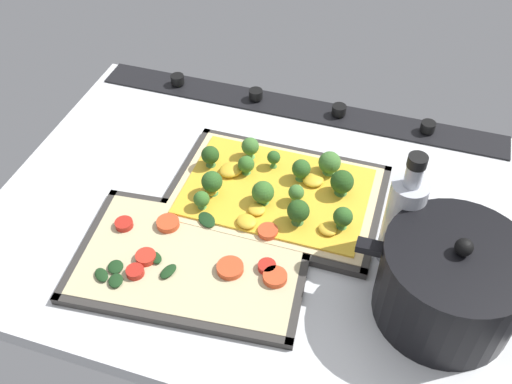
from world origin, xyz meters
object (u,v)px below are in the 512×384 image
at_px(baking_tray_front, 276,196).
at_px(oil_bottle, 402,219).
at_px(baking_tray_back, 192,262).
at_px(veggie_pizza_back, 192,259).
at_px(cooking_pot, 450,283).
at_px(broccoli_pizza, 277,189).

relative_size(baking_tray_front, oil_bottle, 1.74).
bearing_deg(baking_tray_front, baking_tray_back, 64.62).
bearing_deg(baking_tray_front, veggie_pizza_back, 64.64).
bearing_deg(cooking_pot, broccoli_pizza, -26.87).
distance_m(baking_tray_back, cooking_pot, 0.38).
bearing_deg(veggie_pizza_back, baking_tray_back, 61.51).
bearing_deg(broccoli_pizza, oil_bottle, 162.75).
bearing_deg(veggie_pizza_back, oil_bottle, -159.28).
bearing_deg(veggie_pizza_back, broccoli_pizza, -115.67).
relative_size(baking_tray_back, oil_bottle, 1.82).
relative_size(broccoli_pizza, cooking_pot, 1.25).
distance_m(veggie_pizza_back, cooking_pot, 0.38).
relative_size(baking_tray_front, veggie_pizza_back, 1.03).
height_order(baking_tray_front, broccoli_pizza, broccoli_pizza).
relative_size(veggie_pizza_back, cooking_pot, 1.31).
xyz_separation_m(broccoli_pizza, baking_tray_back, (0.08, 0.18, -0.02)).
xyz_separation_m(cooking_pot, oil_bottle, (0.08, -0.08, 0.02)).
bearing_deg(oil_bottle, baking_tray_back, 20.88).
xyz_separation_m(veggie_pizza_back, cooking_pot, (-0.37, -0.03, 0.05)).
xyz_separation_m(veggie_pizza_back, oil_bottle, (-0.29, -0.11, 0.07)).
bearing_deg(baking_tray_front, cooking_pot, 153.32).
relative_size(cooking_pot, oil_bottle, 1.30).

